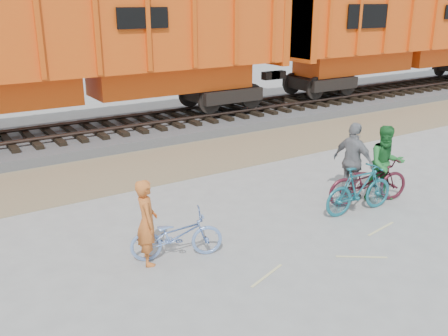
{
  "coord_description": "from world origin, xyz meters",
  "views": [
    {
      "loc": [
        -5.49,
        -6.53,
        4.33
      ],
      "look_at": [
        -0.38,
        1.5,
        1.12
      ],
      "focal_mm": 40.0,
      "sensor_mm": 36.0,
      "label": 1
    }
  ],
  "objects_px": {
    "hopper_car_right": "(404,31)",
    "person_solo": "(147,222)",
    "person_man": "(386,164)",
    "hopper_car_center": "(81,46)",
    "bicycle_maroon": "(368,181)",
    "bicycle_blue": "(177,235)",
    "person_woman": "(353,161)",
    "bicycle_teal": "(359,189)"
  },
  "relations": [
    {
      "from": "hopper_car_right",
      "to": "person_solo",
      "type": "distance_m",
      "value": 18.77
    },
    {
      "from": "hopper_car_right",
      "to": "person_man",
      "type": "relative_size",
      "value": 8.1
    },
    {
      "from": "hopper_car_center",
      "to": "bicycle_maroon",
      "type": "distance_m",
      "value": 9.55
    },
    {
      "from": "hopper_car_right",
      "to": "bicycle_maroon",
      "type": "height_order",
      "value": "hopper_car_right"
    },
    {
      "from": "bicycle_blue",
      "to": "bicycle_maroon",
      "type": "bearing_deg",
      "value": -71.87
    },
    {
      "from": "person_solo",
      "to": "person_man",
      "type": "bearing_deg",
      "value": -77.49
    },
    {
      "from": "bicycle_maroon",
      "to": "person_solo",
      "type": "height_order",
      "value": "person_solo"
    },
    {
      "from": "bicycle_blue",
      "to": "person_woman",
      "type": "height_order",
      "value": "person_woman"
    },
    {
      "from": "bicycle_teal",
      "to": "bicycle_maroon",
      "type": "distance_m",
      "value": 0.62
    },
    {
      "from": "bicycle_teal",
      "to": "person_solo",
      "type": "relative_size",
      "value": 1.15
    },
    {
      "from": "bicycle_blue",
      "to": "person_man",
      "type": "relative_size",
      "value": 0.94
    },
    {
      "from": "hopper_car_center",
      "to": "hopper_car_right",
      "type": "distance_m",
      "value": 15.0
    },
    {
      "from": "hopper_car_right",
      "to": "person_solo",
      "type": "relative_size",
      "value": 9.18
    },
    {
      "from": "hopper_car_right",
      "to": "bicycle_blue",
      "type": "height_order",
      "value": "hopper_car_right"
    },
    {
      "from": "bicycle_blue",
      "to": "person_man",
      "type": "bearing_deg",
      "value": -72.5
    },
    {
      "from": "bicycle_blue",
      "to": "person_woman",
      "type": "xyz_separation_m",
      "value": [
        4.65,
        0.34,
        0.46
      ]
    },
    {
      "from": "bicycle_blue",
      "to": "bicycle_maroon",
      "type": "relative_size",
      "value": 0.82
    },
    {
      "from": "hopper_car_center",
      "to": "hopper_car_right",
      "type": "relative_size",
      "value": 1.0
    },
    {
      "from": "person_solo",
      "to": "bicycle_teal",
      "type": "bearing_deg",
      "value": -80.41
    },
    {
      "from": "bicycle_maroon",
      "to": "person_man",
      "type": "distance_m",
      "value": 0.56
    },
    {
      "from": "bicycle_teal",
      "to": "person_solo",
      "type": "distance_m",
      "value": 4.71
    },
    {
      "from": "bicycle_maroon",
      "to": "hopper_car_center",
      "type": "bearing_deg",
      "value": 36.17
    },
    {
      "from": "person_woman",
      "to": "hopper_car_right",
      "type": "bearing_deg",
      "value": -62.17
    },
    {
      "from": "hopper_car_center",
      "to": "bicycle_blue",
      "type": "relative_size",
      "value": 8.61
    },
    {
      "from": "bicycle_teal",
      "to": "hopper_car_right",
      "type": "bearing_deg",
      "value": -48.79
    },
    {
      "from": "bicycle_teal",
      "to": "person_woman",
      "type": "height_order",
      "value": "person_woman"
    },
    {
      "from": "hopper_car_center",
      "to": "person_woman",
      "type": "relative_size",
      "value": 7.88
    },
    {
      "from": "hopper_car_center",
      "to": "bicycle_teal",
      "type": "height_order",
      "value": "hopper_car_center"
    },
    {
      "from": "bicycle_maroon",
      "to": "person_woman",
      "type": "bearing_deg",
      "value": 27.32
    },
    {
      "from": "bicycle_blue",
      "to": "bicycle_teal",
      "type": "xyz_separation_m",
      "value": [
        4.19,
        -0.32,
        0.1
      ]
    },
    {
      "from": "hopper_car_center",
      "to": "bicycle_teal",
      "type": "relative_size",
      "value": 8.0
    },
    {
      "from": "hopper_car_center",
      "to": "person_man",
      "type": "relative_size",
      "value": 8.1
    },
    {
      "from": "person_man",
      "to": "hopper_car_center",
      "type": "bearing_deg",
      "value": 142.01
    },
    {
      "from": "person_solo",
      "to": "person_man",
      "type": "relative_size",
      "value": 0.88
    },
    {
      "from": "hopper_car_right",
      "to": "bicycle_teal",
      "type": "relative_size",
      "value": 8.0
    },
    {
      "from": "hopper_car_right",
      "to": "bicycle_teal",
      "type": "bearing_deg",
      "value": -143.83
    },
    {
      "from": "bicycle_blue",
      "to": "hopper_car_center",
      "type": "bearing_deg",
      "value": 11.0
    },
    {
      "from": "person_solo",
      "to": "person_man",
      "type": "distance_m",
      "value": 5.69
    },
    {
      "from": "hopper_car_right",
      "to": "person_woman",
      "type": "relative_size",
      "value": 7.88
    },
    {
      "from": "hopper_car_center",
      "to": "hopper_car_right",
      "type": "height_order",
      "value": "same"
    },
    {
      "from": "person_man",
      "to": "bicycle_blue",
      "type": "bearing_deg",
      "value": -154.53
    },
    {
      "from": "hopper_car_center",
      "to": "person_man",
      "type": "distance_m",
      "value": 9.69
    }
  ]
}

